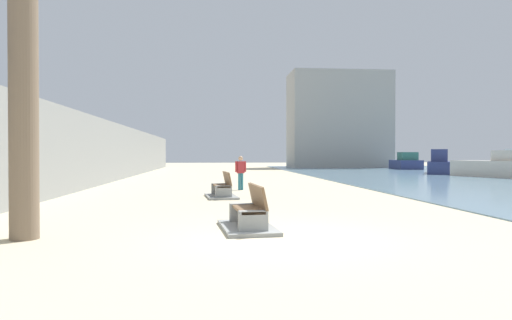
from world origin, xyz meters
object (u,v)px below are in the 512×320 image
at_px(boat_outer, 439,165).
at_px(boat_far_right, 507,167).
at_px(person_walking, 241,171).
at_px(boat_far_left, 406,163).
at_px(bench_near, 249,219).
at_px(bench_far, 222,191).

xyz_separation_m(boat_outer, boat_far_right, (1.31, -6.86, -0.01)).
height_order(person_walking, boat_far_left, boat_far_left).
bearing_deg(boat_far_left, boat_outer, -99.89).
height_order(bench_near, bench_far, same).
relative_size(bench_far, boat_far_left, 0.48).
distance_m(bench_far, boat_outer, 26.60).
bearing_deg(bench_far, person_walking, 75.07).
xyz_separation_m(bench_near, boat_far_left, (20.01, 37.27, 0.48)).
bearing_deg(boat_far_left, person_walking, -126.52).
height_order(bench_far, boat_far_right, boat_far_right).
relative_size(bench_far, person_walking, 1.41).
height_order(bench_near, boat_outer, boat_outer).
distance_m(person_walking, boat_far_left, 32.75).
xyz_separation_m(bench_far, boat_far_left, (20.43, 29.84, 0.48)).
bearing_deg(boat_outer, person_walking, -138.59).
distance_m(boat_outer, boat_far_left, 10.95).
bearing_deg(bench_near, person_walking, 87.28).
bearing_deg(boat_far_left, boat_far_right, -91.85).
xyz_separation_m(bench_far, boat_far_right, (19.86, 12.19, 0.53)).
xyz_separation_m(boat_outer, boat_far_left, (1.88, 10.79, -0.06)).
bearing_deg(bench_near, bench_far, 93.23).
height_order(person_walking, boat_outer, boat_outer).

